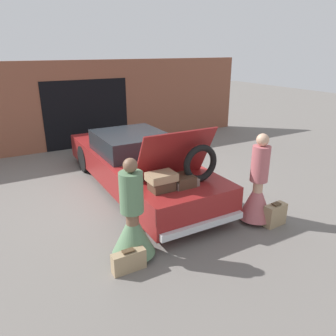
% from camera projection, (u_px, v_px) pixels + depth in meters
% --- Properties ---
extents(ground_plane, '(40.00, 40.00, 0.00)m').
position_uv_depth(ground_plane, '(138.00, 186.00, 7.93)').
color(ground_plane, slate).
extents(garage_wall_back, '(12.00, 0.14, 2.80)m').
position_uv_depth(garage_wall_back, '(86.00, 105.00, 10.75)').
color(garage_wall_back, brown).
rests_on(garage_wall_back, ground_plane).
extents(car, '(1.81, 5.44, 1.78)m').
position_uv_depth(car, '(138.00, 164.00, 7.73)').
color(car, maroon).
rests_on(car, ground_plane).
extents(person_left, '(0.69, 0.69, 1.66)m').
position_uv_depth(person_left, '(133.00, 224.00, 5.06)').
color(person_left, brown).
rests_on(person_left, ground_plane).
extents(person_right, '(0.62, 0.62, 1.74)m').
position_uv_depth(person_right, '(257.00, 192.00, 6.12)').
color(person_right, tan).
rests_on(person_right, ground_plane).
extents(suitcase_beside_left_person, '(0.52, 0.16, 0.35)m').
position_uv_depth(suitcase_beside_left_person, '(129.00, 261.00, 4.87)').
color(suitcase_beside_left_person, '#9E8460').
rests_on(suitcase_beside_left_person, ground_plane).
extents(suitcase_beside_right_person, '(0.46, 0.23, 0.45)m').
position_uv_depth(suitcase_beside_right_person, '(275.00, 215.00, 6.12)').
color(suitcase_beside_right_person, '#9E8460').
rests_on(suitcase_beside_right_person, ground_plane).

